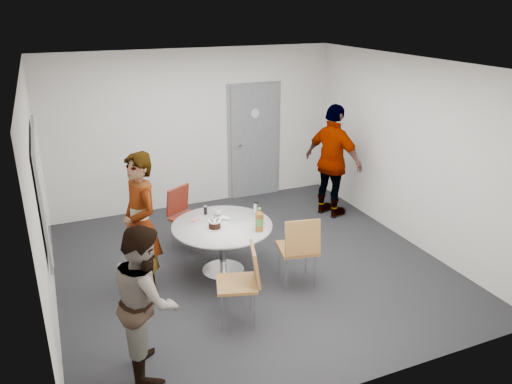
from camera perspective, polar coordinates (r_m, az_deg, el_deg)
name	(u,v)px	position (r m, az deg, el deg)	size (l,w,h in m)	color
floor	(251,266)	(6.93, -0.61, -8.42)	(5.00, 5.00, 0.00)	black
ceiling	(250,65)	(6.08, -0.70, 14.36)	(5.00, 5.00, 0.00)	silver
wall_back	(195,130)	(8.65, -7.04, 7.10)	(5.00, 5.00, 0.00)	silver
wall_left	(39,201)	(5.95, -23.51, -1.00)	(5.00, 5.00, 0.00)	silver
wall_right	(408,151)	(7.64, 17.01, 4.48)	(5.00, 5.00, 0.00)	silver
wall_front	(363,260)	(4.36, 12.13, -7.60)	(5.00, 5.00, 0.00)	silver
door	(254,142)	(9.07, -0.21, 5.79)	(1.02, 0.17, 2.12)	slate
whiteboard	(42,187)	(6.10, -23.31, 0.57)	(0.04, 1.90, 1.25)	slate
table	(224,231)	(6.54, -3.65, -4.48)	(1.31, 1.31, 1.00)	silver
chair_near_left	(245,276)	(5.58, -1.28, -9.59)	(0.58, 0.55, 0.92)	brown
chair_near_right	(300,245)	(6.21, 5.00, -6.03)	(0.54, 0.58, 0.96)	brown
chair_far	(184,211)	(7.30, -8.23, -2.16)	(0.61, 0.62, 0.91)	maroon
person_main	(141,224)	(6.15, -13.01, -3.62)	(0.65, 0.43, 1.79)	#A5C6EA
person_left	(146,299)	(4.94, -12.43, -11.88)	(0.74, 0.58, 1.52)	white
person_right	(333,161)	(8.29, 8.80, 3.47)	(1.11, 0.46, 1.89)	black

